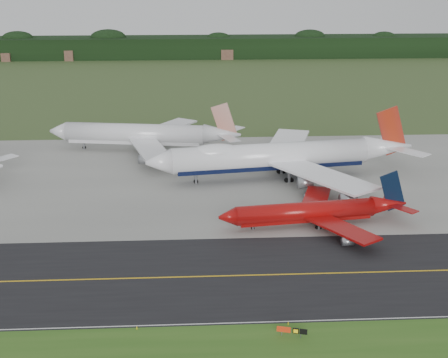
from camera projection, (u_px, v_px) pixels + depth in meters
The scene contains 12 objects.
ground at pixel (289, 264), 115.50m from camera, with size 600.00×600.00×0.00m, color #304621.
taxiway at pixel (292, 274), 111.72m from camera, with size 400.00×32.00×0.02m, color black.
apron at pixel (259, 176), 163.65m from camera, with size 400.00×78.00×0.01m, color gray.
taxiway_centreline at pixel (292, 274), 111.72m from camera, with size 400.00×0.40×0.00m, color gold.
taxiway_edge_line at pixel (308, 321), 97.08m from camera, with size 400.00×0.25×0.00m, color silver.
horizon_treeline at pixel (219, 48), 372.20m from camera, with size 700.00×25.00×12.00m.
jet_ba_747 at pixel (280, 156), 160.07m from camera, with size 70.98×58.26×17.86m.
jet_red_737 at pixel (316, 212), 131.87m from camera, with size 41.48×33.57×11.20m.
jet_star_tail at pixel (145, 135), 184.01m from camera, with size 57.58×47.66×15.21m.
taxiway_sign at pixel (292, 330), 92.62m from camera, with size 4.43×1.36×1.52m.
edge_marker_left at pixel (137, 328), 94.72m from camera, with size 0.16×0.16×0.50m, color yellow.
edge_marker_center at pixel (288, 324), 95.90m from camera, with size 0.16×0.16×0.50m, color yellow.
Camera 1 is at (-17.62, -103.27, 52.54)m, focal length 50.00 mm.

